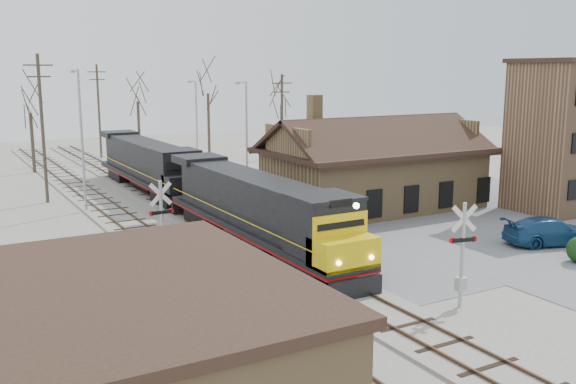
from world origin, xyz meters
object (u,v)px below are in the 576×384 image
signal_tower (561,137)px  locomotive_lead (260,211)px  depot (374,174)px  parked_car (551,231)px  locomotive_trailing (149,165)px

signal_tower → locomotive_lead: (-22.39, 1.11, -2.90)m
depot → locomotive_lead: (-11.99, -5.89, -0.22)m
signal_tower → locomotive_lead: bearing=177.2°
locomotive_lead → parked_car: locomotive_lead is taller
depot → parked_car: (2.56, -12.80, -1.64)m
signal_tower → locomotive_lead: size_ratio=0.55×
locomotive_trailing → depot: bearing=-47.6°
depot → parked_car: bearing=-78.7°
parked_car → locomotive_trailing: bearing=47.9°
locomotive_lead → locomotive_trailing: 19.01m
locomotive_lead → parked_car: 16.17m
signal_tower → locomotive_trailing: (-22.39, 20.12, -2.90)m
depot → signal_tower: 12.82m
locomotive_trailing → locomotive_lead: bearing=-90.0°
depot → locomotive_trailing: (-11.99, 13.12, -0.22)m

